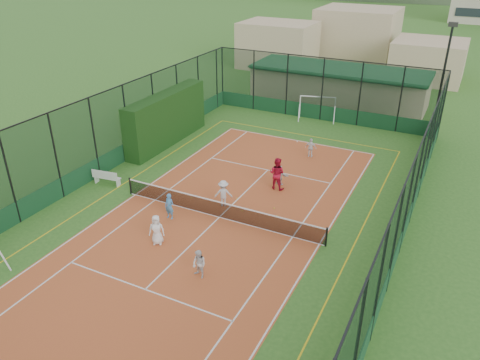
% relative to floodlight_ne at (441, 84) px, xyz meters
% --- Properties ---
extents(ground, '(300.00, 300.00, 0.00)m').
position_rel_floodlight_ne_xyz_m(ground, '(-8.60, -16.60, -4.12)').
color(ground, '#2F6221').
rests_on(ground, ground).
extents(court_slab, '(11.17, 23.97, 0.01)m').
position_rel_floodlight_ne_xyz_m(court_slab, '(-8.60, -16.60, -4.12)').
color(court_slab, '#B95E29').
rests_on(court_slab, ground).
extents(tennis_net, '(11.67, 0.12, 1.06)m').
position_rel_floodlight_ne_xyz_m(tennis_net, '(-8.60, -16.60, -3.59)').
color(tennis_net, black).
rests_on(tennis_net, ground).
extents(perimeter_fence, '(18.12, 34.12, 5.00)m').
position_rel_floodlight_ne_xyz_m(perimeter_fence, '(-8.60, -16.60, -1.62)').
color(perimeter_fence, black).
rests_on(perimeter_fence, ground).
extents(floodlight_ne, '(0.60, 0.26, 8.25)m').
position_rel_floodlight_ne_xyz_m(floodlight_ne, '(0.00, 0.00, 0.00)').
color(floodlight_ne, black).
rests_on(floodlight_ne, ground).
extents(clubhouse, '(15.20, 7.20, 3.15)m').
position_rel_floodlight_ne_xyz_m(clubhouse, '(-8.60, 5.40, -2.55)').
color(clubhouse, tan).
rests_on(clubhouse, ground).
extents(hedge_left, '(1.24, 8.26, 3.61)m').
position_rel_floodlight_ne_xyz_m(hedge_left, '(-16.90, -9.17, -2.32)').
color(hedge_left, black).
rests_on(hedge_left, ground).
extents(white_bench, '(1.76, 0.70, 0.97)m').
position_rel_floodlight_ne_xyz_m(white_bench, '(-16.40, -16.25, -3.64)').
color(white_bench, white).
rests_on(white_bench, ground).
extents(futsal_goal_far, '(3.01, 1.57, 1.86)m').
position_rel_floodlight_ne_xyz_m(futsal_goal_far, '(-8.91, 0.44, -3.19)').
color(futsal_goal_far, white).
rests_on(futsal_goal_far, ground).
extents(child_near_left, '(0.88, 0.76, 1.52)m').
position_rel_floodlight_ne_xyz_m(child_near_left, '(-10.10, -19.99, -3.35)').
color(child_near_left, white).
rests_on(child_near_left, court_slab).
extents(child_near_mid, '(0.52, 0.35, 1.41)m').
position_rel_floodlight_ne_xyz_m(child_near_mid, '(-10.87, -17.80, -3.41)').
color(child_near_mid, '#4385BF').
rests_on(child_near_mid, court_slab).
extents(child_near_right, '(0.76, 0.66, 1.33)m').
position_rel_floodlight_ne_xyz_m(child_near_right, '(-7.00, -21.26, -3.45)').
color(child_near_right, silver).
rests_on(child_near_right, court_slab).
extents(child_far_left, '(1.13, 0.94, 1.52)m').
position_rel_floodlight_ne_xyz_m(child_far_left, '(-8.99, -15.40, -3.36)').
color(child_far_left, silver).
rests_on(child_far_left, court_slab).
extents(child_far_right, '(0.78, 0.35, 1.31)m').
position_rel_floodlight_ne_xyz_m(child_far_right, '(-6.87, -7.03, -3.46)').
color(child_far_right, white).
rests_on(child_far_right, court_slab).
extents(child_far_back, '(1.15, 0.57, 1.19)m').
position_rel_floodlight_ne_xyz_m(child_far_back, '(-7.22, -11.65, -3.52)').
color(child_far_back, silver).
rests_on(child_far_back, court_slab).
extents(coach, '(0.97, 0.77, 1.94)m').
position_rel_floodlight_ne_xyz_m(coach, '(-7.18, -12.23, -3.14)').
color(coach, '#B5132D').
rests_on(coach, court_slab).
extents(tennis_balls, '(5.15, 1.17, 0.07)m').
position_rel_floodlight_ne_xyz_m(tennis_balls, '(-7.94, -15.01, -4.08)').
color(tennis_balls, '#CCE033').
rests_on(tennis_balls, court_slab).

